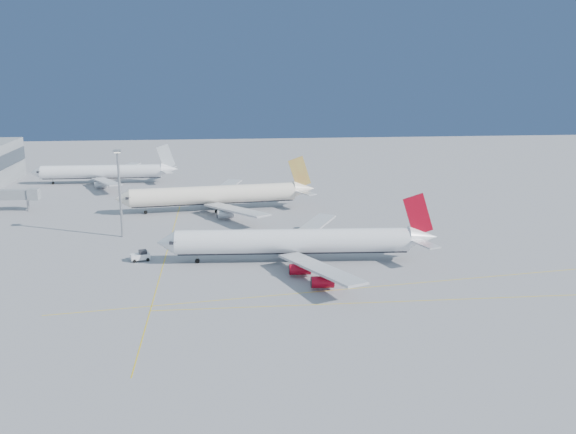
# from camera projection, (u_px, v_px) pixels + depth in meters

# --- Properties ---
(ground) EXTENTS (500.00, 500.00, 0.00)m
(ground) POSITION_uv_depth(u_px,v_px,m) (348.00, 279.00, 136.21)
(ground) COLOR slate
(ground) RESTS_ON ground
(jet_bridge) EXTENTS (23.60, 3.60, 6.90)m
(jet_bridge) POSITION_uv_depth(u_px,v_px,m) (3.00, 195.00, 195.48)
(jet_bridge) COLOR gray
(jet_bridge) RESTS_ON ground
(taxiway_lines) EXTENTS (118.86, 140.00, 0.02)m
(taxiway_lines) POSITION_uv_depth(u_px,v_px,m) (277.00, 271.00, 140.90)
(taxiway_lines) COLOR gold
(taxiway_lines) RESTS_ON ground
(airliner_virgin) EXTENTS (64.56, 57.93, 15.93)m
(airliner_virgin) POSITION_uv_depth(u_px,v_px,m) (299.00, 242.00, 146.59)
(airliner_virgin) COLOR white
(airliner_virgin) RESTS_ON ground
(airliner_etihad) EXTENTS (61.65, 56.57, 16.09)m
(airliner_etihad) POSITION_uv_depth(u_px,v_px,m) (218.00, 195.00, 196.85)
(airliner_etihad) COLOR #EFE0CB
(airliner_etihad) RESTS_ON ground
(airliner_third) EXTENTS (54.43, 50.33, 14.63)m
(airliner_third) POSITION_uv_depth(u_px,v_px,m) (105.00, 172.00, 239.96)
(airliner_third) COLOR white
(airliner_third) RESTS_ON ground
(pushback_tug) EXTENTS (4.76, 3.59, 2.44)m
(pushback_tug) POSITION_uv_depth(u_px,v_px,m) (141.00, 256.00, 148.27)
(pushback_tug) COLOR white
(pushback_tug) RESTS_ON ground
(light_mast) EXTENTS (1.98, 1.98, 22.92)m
(light_mast) POSITION_uv_depth(u_px,v_px,m) (120.00, 186.00, 165.33)
(light_mast) COLOR gray
(light_mast) RESTS_ON ground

